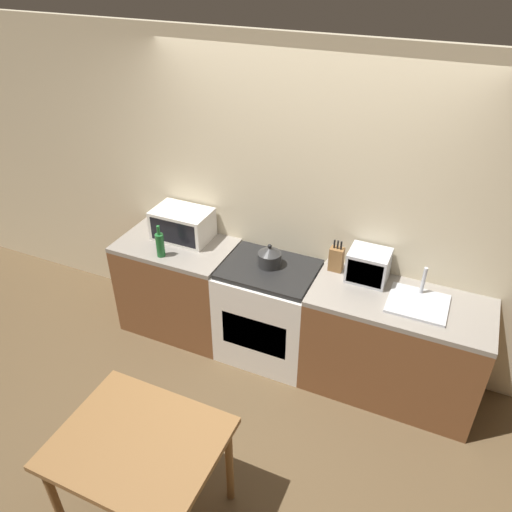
# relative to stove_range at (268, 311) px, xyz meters

# --- Properties ---
(ground_plane) EXTENTS (16.00, 16.00, 0.00)m
(ground_plane) POSITION_rel_stove_range_xyz_m (0.16, -0.85, -0.45)
(ground_plane) COLOR brown
(wall_back) EXTENTS (10.00, 0.06, 2.60)m
(wall_back) POSITION_rel_stove_range_xyz_m (0.16, 0.34, 0.85)
(wall_back) COLOR beige
(wall_back) RESTS_ON ground_plane
(counter_left_run) EXTENTS (0.99, 0.62, 0.90)m
(counter_left_run) POSITION_rel_stove_range_xyz_m (-0.88, 0.00, 0.00)
(counter_left_run) COLOR brown
(counter_left_run) RESTS_ON ground_plane
(counter_right_run) EXTENTS (1.32, 0.62, 0.90)m
(counter_right_run) POSITION_rel_stove_range_xyz_m (1.05, 0.00, 0.00)
(counter_right_run) COLOR brown
(counter_right_run) RESTS_ON ground_plane
(stove_range) EXTENTS (0.77, 0.62, 0.90)m
(stove_range) POSITION_rel_stove_range_xyz_m (0.00, 0.00, 0.00)
(stove_range) COLOR silver
(stove_range) RESTS_ON ground_plane
(kettle) EXTENTS (0.19, 0.19, 0.19)m
(kettle) POSITION_rel_stove_range_xyz_m (-0.01, 0.04, 0.53)
(kettle) COLOR #2D2D2D
(kettle) RESTS_ON stove_range
(microwave) EXTENTS (0.49, 0.33, 0.26)m
(microwave) POSITION_rel_stove_range_xyz_m (-0.87, 0.12, 0.58)
(microwave) COLOR silver
(microwave) RESTS_ON counter_left_run
(bottle) EXTENTS (0.07, 0.07, 0.28)m
(bottle) POSITION_rel_stove_range_xyz_m (-0.88, -0.20, 0.56)
(bottle) COLOR #1E662D
(bottle) RESTS_ON counter_left_run
(knife_block) EXTENTS (0.11, 0.08, 0.27)m
(knife_block) POSITION_rel_stove_range_xyz_m (0.49, 0.19, 0.56)
(knife_block) COLOR brown
(knife_block) RESTS_ON counter_right_run
(toaster_oven) EXTENTS (0.30, 0.25, 0.25)m
(toaster_oven) POSITION_rel_stove_range_xyz_m (0.75, 0.16, 0.58)
(toaster_oven) COLOR silver
(toaster_oven) RESTS_ON counter_right_run
(sink_basin) EXTENTS (0.42, 0.37, 0.24)m
(sink_basin) POSITION_rel_stove_range_xyz_m (1.16, 0.01, 0.47)
(sink_basin) COLOR silver
(sink_basin) RESTS_ON counter_right_run
(dining_table) EXTENTS (0.93, 0.77, 0.76)m
(dining_table) POSITION_rel_stove_range_xyz_m (-0.09, -1.70, 0.21)
(dining_table) COLOR brown
(dining_table) RESTS_ON ground_plane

